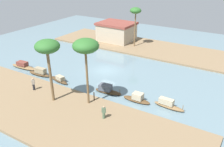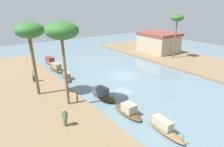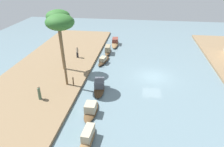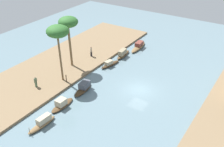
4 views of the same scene
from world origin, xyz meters
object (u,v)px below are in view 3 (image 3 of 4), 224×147
Objects in this scene: sampan_foreground at (104,61)px; sampan_with_tall_canopy at (108,50)px; sampan_with_red_awning at (87,138)px; sampan_near_left_bank at (91,110)px; person_by_mooring at (39,93)px; mooring_post at (73,82)px; palm_tree_left_far at (60,23)px; sampan_open_hull at (99,86)px; palm_tree_left_near at (58,18)px; sampan_downstream_large at (115,42)px; person_on_near_bank at (77,53)px.

sampan_foreground is 4.12m from sampan_with_tall_canopy.
sampan_with_red_awning is 0.96× the size of sampan_with_tall_canopy.
sampan_near_left_bank is (16.62, 0.92, -0.10)m from sampan_with_tall_canopy.
sampan_foreground is 1.07× the size of sampan_near_left_bank.
person_by_mooring reaches higher than mooring_post.
sampan_foreground is 11.15m from palm_tree_left_far.
mooring_post reaches higher than sampan_open_hull.
sampan_near_left_bank is 12.78m from palm_tree_left_near.
sampan_downstream_large is (-16.55, -0.21, -0.03)m from sampan_open_hull.
person_on_near_bank is 1.12× the size of person_by_mooring.
palm_tree_left_near is 0.96× the size of palm_tree_left_far.
sampan_with_red_awning reaches higher than sampan_foreground.
mooring_post reaches higher than sampan_foreground.
sampan_near_left_bank is at bearing 40.96° from palm_tree_left_far.
person_on_near_bank is at bearing 153.43° from person_by_mooring.
sampan_with_tall_canopy reaches higher than sampan_foreground.
palm_tree_left_far reaches higher than person_by_mooring.
palm_tree_left_near is (-4.44, -2.78, 6.45)m from mooring_post.
person_on_near_bank is 0.21× the size of palm_tree_left_far.
sampan_downstream_large is at bearing 173.92° from sampan_open_hull.
sampan_near_left_bank reaches higher than sampan_with_red_awning.
sampan_with_red_awning is 3.55× the size of mooring_post.
palm_tree_left_far is (16.39, -3.85, 7.27)m from sampan_downstream_large.
palm_tree_left_near reaches higher than person_by_mooring.
sampan_downstream_large is at bearing 170.11° from mooring_post.
palm_tree_left_near reaches higher than sampan_near_left_bank.
palm_tree_left_far is at bearing -103.21° from mooring_post.
person_on_near_bank is (-0.73, -4.25, 0.78)m from sampan_foreground.
person_on_near_bank is at bearing -172.84° from palm_tree_left_far.
person_on_near_bank is (3.39, -4.26, 0.62)m from sampan_with_tall_canopy.
palm_tree_left_far reaches higher than sampan_with_tall_canopy.
sampan_foreground is (-16.46, -1.55, -0.09)m from sampan_with_red_awning.
sampan_open_hull is 3.14m from mooring_post.
palm_tree_left_far is (-0.16, -4.06, 7.24)m from sampan_open_hull.
palm_tree_left_far reaches higher than sampan_foreground.
palm_tree_left_far is at bearing -10.67° from sampan_foreground.
sampan_foreground is 2.29× the size of person_on_near_bank.
person_by_mooring is (15.38, -4.93, 0.55)m from sampan_with_tall_canopy.
palm_tree_left_near reaches higher than sampan_downstream_large.
sampan_with_red_awning is 16.02m from palm_tree_left_near.
sampan_open_hull is 8.30m from palm_tree_left_far.
sampan_with_red_awning is 18.15m from person_on_near_bank.
mooring_post is at bearing 76.79° from palm_tree_left_far.
sampan_with_tall_canopy is at bearing -168.63° from sampan_foreground.
mooring_post reaches higher than sampan_near_left_bank.
person_on_near_bank is 10.79m from palm_tree_left_far.
palm_tree_left_near is at bearing -43.00° from sampan_foreground.
sampan_near_left_bank is (12.51, 0.94, 0.06)m from sampan_foreground.
person_by_mooring reaches higher than sampan_with_tall_canopy.
sampan_near_left_bank reaches higher than sampan_open_hull.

